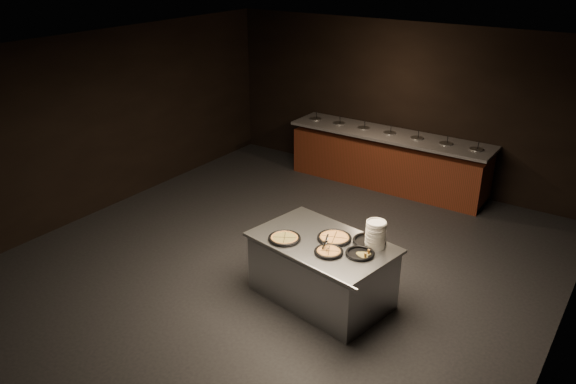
# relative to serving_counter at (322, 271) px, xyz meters

# --- Properties ---
(room) EXTENTS (7.02, 8.02, 2.92)m
(room) POSITION_rel_serving_counter_xyz_m (-0.90, 0.20, 1.06)
(room) COLOR black
(room) RESTS_ON ground
(salad_bar) EXTENTS (3.70, 0.83, 1.18)m
(salad_bar) POSITION_rel_serving_counter_xyz_m (-0.90, 3.76, 0.05)
(salad_bar) COLOR #5E1F16
(salad_bar) RESTS_ON ground
(serving_counter) EXTENTS (1.86, 1.38, 0.81)m
(serving_counter) POSITION_rel_serving_counter_xyz_m (0.00, 0.00, 0.00)
(serving_counter) COLOR #B9BCC1
(serving_counter) RESTS_ON ground
(plate_stack) EXTENTS (0.24, 0.24, 0.33)m
(plate_stack) POSITION_rel_serving_counter_xyz_m (0.58, 0.23, 0.59)
(plate_stack) COLOR white
(plate_stack) RESTS_ON serving_counter
(pan_veggie_whole) EXTENTS (0.40, 0.40, 0.04)m
(pan_veggie_whole) POSITION_rel_serving_counter_xyz_m (-0.40, -0.23, 0.44)
(pan_veggie_whole) COLOR black
(pan_veggie_whole) RESTS_ON serving_counter
(pan_cheese_whole) EXTENTS (0.42, 0.42, 0.04)m
(pan_cheese_whole) POSITION_rel_serving_counter_xyz_m (0.09, 0.12, 0.44)
(pan_cheese_whole) COLOR black
(pan_cheese_whole) RESTS_ON serving_counter
(pan_cheese_slices_a) EXTENTS (0.41, 0.41, 0.04)m
(pan_cheese_slices_a) POSITION_rel_serving_counter_xyz_m (0.48, 0.30, 0.44)
(pan_cheese_slices_a) COLOR black
(pan_cheese_slices_a) RESTS_ON serving_counter
(pan_cheese_slices_b) EXTENTS (0.34, 0.34, 0.04)m
(pan_cheese_slices_b) POSITION_rel_serving_counter_xyz_m (0.21, -0.20, 0.44)
(pan_cheese_slices_b) COLOR black
(pan_cheese_slices_b) RESTS_ON serving_counter
(pan_veggie_slices) EXTENTS (0.34, 0.34, 0.04)m
(pan_veggie_slices) POSITION_rel_serving_counter_xyz_m (0.52, -0.03, 0.44)
(pan_veggie_slices) COLOR black
(pan_veggie_slices) RESTS_ON serving_counter
(server_left) EXTENTS (0.13, 0.30, 0.15)m
(server_left) POSITION_rel_serving_counter_xyz_m (0.10, -0.09, 0.49)
(server_left) COLOR #B9BCC1
(server_left) RESTS_ON serving_counter
(server_right) EXTENTS (0.28, 0.24, 0.16)m
(server_right) POSITION_rel_serving_counter_xyz_m (0.16, -0.19, 0.50)
(server_right) COLOR #B9BCC1
(server_right) RESTS_ON serving_counter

